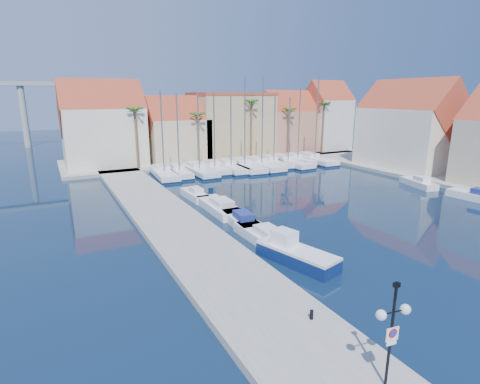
{
  "coord_description": "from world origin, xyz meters",
  "views": [
    {
      "loc": [
        -18.29,
        -15.98,
        11.42
      ],
      "look_at": [
        -3.27,
        12.99,
        3.0
      ],
      "focal_mm": 28.0,
      "sensor_mm": 36.0,
      "label": 1
    }
  ],
  "objects": [
    {
      "name": "sailboat_9",
      "position": [
        20.06,
        36.76,
        0.61
      ],
      "size": [
        2.57,
        9.01,
        12.7
      ],
      "rotation": [
        0.0,
        0.0,
        -0.02
      ],
      "color": "white",
      "rests_on": "ground"
    },
    {
      "name": "sailboat_1",
      "position": [
        -1.48,
        36.1,
        0.6
      ],
      "size": [
        2.85,
        8.81,
        11.7
      ],
      "rotation": [
        0.0,
        0.0,
        -0.06
      ],
      "color": "white",
      "rests_on": "ground"
    },
    {
      "name": "building_6",
      "position": [
        32.0,
        24.0,
        6.52
      ],
      "size": [
        9.0,
        14.3,
        13.5
      ],
      "color": "beige",
      "rests_on": "shore_east"
    },
    {
      "name": "palm_2",
      "position": [
        14.0,
        42.0,
        10.02
      ],
      "size": [
        2.6,
        2.6,
        11.15
      ],
      "color": "brown",
      "rests_on": "shore_north"
    },
    {
      "name": "sailboat_5",
      "position": [
        9.21,
        36.01,
        0.58
      ],
      "size": [
        3.72,
        11.75,
        14.13
      ],
      "rotation": [
        0.0,
        0.0,
        -0.06
      ],
      "color": "white",
      "rests_on": "ground"
    },
    {
      "name": "motorboat_east_1",
      "position": [
        23.98,
        15.2,
        0.51
      ],
      "size": [
        3.14,
        5.76,
        1.4
      ],
      "rotation": [
        0.0,
        0.0,
        -0.27
      ],
      "color": "white",
      "rests_on": "ground"
    },
    {
      "name": "sailboat_3",
      "position": [
        4.29,
        36.43,
        0.59
      ],
      "size": [
        2.86,
        9.1,
        12.02
      ],
      "rotation": [
        0.0,
        0.0,
        -0.05
      ],
      "color": "white",
      "rests_on": "ground"
    },
    {
      "name": "motorboat_west_1",
      "position": [
        -3.4,
        12.5,
        0.51
      ],
      "size": [
        2.47,
        6.08,
        1.4
      ],
      "rotation": [
        0.0,
        0.0,
        -0.1
      ],
      "color": "white",
      "rests_on": "ground"
    },
    {
      "name": "motorboat_east_0",
      "position": [
        24.01,
        7.7,
        0.51
      ],
      "size": [
        2.35,
        6.15,
        1.4
      ],
      "rotation": [
        0.0,
        0.0,
        0.07
      ],
      "color": "white",
      "rests_on": "ground"
    },
    {
      "name": "motorboat_west_2",
      "position": [
        -3.36,
        17.36,
        0.51
      ],
      "size": [
        2.54,
        7.51,
        1.4
      ],
      "rotation": [
        0.0,
        0.0,
        -0.02
      ],
      "color": "white",
      "rests_on": "ground"
    },
    {
      "name": "building_4",
      "position": [
        34.0,
        46.0,
        6.97
      ],
      "size": [
        8.3,
        8.0,
        14.0
      ],
      "color": "silver",
      "rests_on": "shore_north"
    },
    {
      "name": "palm_0",
      "position": [
        -6.0,
        42.0,
        9.08
      ],
      "size": [
        2.6,
        2.6,
        10.15
      ],
      "color": "brown",
      "rests_on": "shore_north"
    },
    {
      "name": "sailboat_8",
      "position": [
        17.34,
        35.98,
        0.55
      ],
      "size": [
        3.88,
        11.99,
        11.19
      ],
      "rotation": [
        0.0,
        0.0,
        0.07
      ],
      "color": "white",
      "rests_on": "ground"
    },
    {
      "name": "building_2",
      "position": [
        13.0,
        48.0,
        6.26
      ],
      "size": [
        14.2,
        10.2,
        11.5
      ],
      "color": "tan",
      "rests_on": "shore_north"
    },
    {
      "name": "lamp_post",
      "position": [
        -7.67,
        -7.76,
        3.41
      ],
      "size": [
        1.5,
        0.54,
        4.43
      ],
      "rotation": [
        0.0,
        0.0,
        -0.13
      ],
      "color": "black",
      "rests_on": "quay_west"
    },
    {
      "name": "sailboat_0",
      "position": [
        -3.75,
        36.08,
        0.58
      ],
      "size": [
        3.41,
        10.3,
        12.1
      ],
      "rotation": [
        0.0,
        0.0,
        -0.07
      ],
      "color": "white",
      "rests_on": "ground"
    },
    {
      "name": "motorboat_west_3",
      "position": [
        -3.9,
        23.02,
        0.51
      ],
      "size": [
        1.78,
        5.14,
        1.4
      ],
      "rotation": [
        0.0,
        0.0,
        0.03
      ],
      "color": "white",
      "rests_on": "ground"
    },
    {
      "name": "palm_3",
      "position": [
        22.0,
        42.0,
        8.61
      ],
      "size": [
        2.6,
        2.6,
        9.65
      ],
      "color": "brown",
      "rests_on": "shore_north"
    },
    {
      "name": "sailboat_7",
      "position": [
        15.05,
        36.62,
        0.57
      ],
      "size": [
        2.94,
        9.8,
        11.44
      ],
      "rotation": [
        0.0,
        0.0,
        -0.04
      ],
      "color": "white",
      "rests_on": "ground"
    },
    {
      "name": "building_3",
      "position": [
        25.0,
        47.0,
        5.86
      ],
      "size": [
        10.3,
        8.0,
        12.0
      ],
      "color": "tan",
      "rests_on": "shore_north"
    },
    {
      "name": "shore_east",
      "position": [
        32.0,
        15.0,
        0.25
      ],
      "size": [
        12.0,
        60.0,
        0.5
      ],
      "primitive_type": "cube",
      "color": "gray",
      "rests_on": "ground"
    },
    {
      "name": "bollard",
      "position": [
        -7.42,
        -2.84,
        0.74
      ],
      "size": [
        0.19,
        0.19,
        0.48
      ],
      "primitive_type": "cylinder",
      "color": "black",
      "rests_on": "quay_west"
    },
    {
      "name": "sailboat_6",
      "position": [
        12.2,
        35.86,
        0.58
      ],
      "size": [
        3.06,
        11.55,
        14.24
      ],
      "rotation": [
        0.0,
        0.0,
        -0.0
      ],
      "color": "white",
      "rests_on": "ground"
    },
    {
      "name": "sailboat_4",
      "position": [
        6.99,
        36.33,
        0.56
      ],
      "size": [
        3.43,
        10.86,
        11.53
      ],
      "rotation": [
        0.0,
        0.0,
        -0.06
      ],
      "color": "white",
      "rests_on": "ground"
    },
    {
      "name": "ground",
      "position": [
        0.0,
        0.0,
        0.0
      ],
      "size": [
        260.0,
        260.0,
        0.0
      ],
      "primitive_type": "plane",
      "color": "black",
      "rests_on": "ground"
    },
    {
      "name": "quay_west",
      "position": [
        -9.0,
        13.5,
        0.25
      ],
      "size": [
        6.0,
        77.0,
        0.5
      ],
      "primitive_type": "cube",
      "color": "gray",
      "rests_on": "ground"
    },
    {
      "name": "sailboat_10",
      "position": [
        23.05,
        36.0,
        0.59
      ],
      "size": [
        3.32,
        11.24,
        14.55
      ],
      "rotation": [
        0.0,
        0.0,
        -0.03
      ],
      "color": "white",
      "rests_on": "ground"
    },
    {
      "name": "shore_north",
      "position": [
        10.0,
        48.0,
        0.25
      ],
      "size": [
        54.0,
        16.0,
        0.5
      ],
      "primitive_type": "cube",
      "color": "gray",
      "rests_on": "ground"
    },
    {
      "name": "sailboat_2",
      "position": [
        1.54,
        35.97,
        0.57
      ],
      "size": [
        2.88,
        10.55,
        11.9
      ],
      "rotation": [
        0.0,
        0.0,
        0.01
      ],
      "color": "white",
      "rests_on": "ground"
    },
    {
      "name": "palm_4",
      "position": [
        30.0,
        42.0,
        9.55
      ],
      "size": [
        2.6,
        2.6,
        10.65
      ],
      "color": "brown",
      "rests_on": "shore_north"
    },
    {
      "name": "palm_1",
      "position": [
        4.0,
        42.0,
        8.14
      ],
      "size": [
        2.6,
        2.6,
        9.15
      ],
      "color": "brown",
      "rests_on": "shore_north"
    },
    {
      "name": "building_0",
      "position": [
        -10.0,
        47.0,
        6.52
      ],
      "size": [
        12.3,
        9.0,
        13.5
      ],
      "color": "beige",
      "rests_on": "shore_north"
    },
    {
      "name": "fishing_boat",
      "position": [
        -3.67,
        3.83,
        0.7
      ],
      "size": [
        3.53,
        6.37,
        2.12
      ],
      "rotation": [
        0.0,
        0.0,
        0.26
      ],
      "color": "navy",
      "rests_on": "ground"
    },
    {
      "name": "building_1",
      "position": [
        2.0,
        47.0,
        5.3
      ],
      "size": [
        10.3,
        8.0,
        11.0
      ],
      "color": "#C8B78D",
      "rests_on": "shore_north"
    },
    {
      "name": "motorboat_west_0",
      "position": [
        -3.6,
        8.12,
        0.51
      ],
      "size": [
        2.17,
        6.65,
        1.4
      ],
      "rotation": [
        0.0,
        0.0,
        0.01
      ],
      "color": "white",
      "rests_on": "ground"
    }
  ]
}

